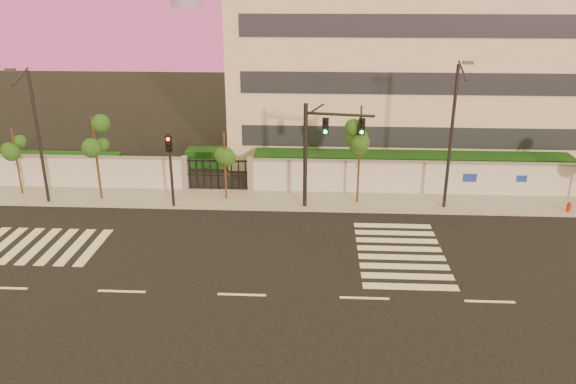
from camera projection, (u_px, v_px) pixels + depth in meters
name	position (u px, v px, depth m)	size (l,w,h in m)	color
ground	(242.00, 295.00, 22.95)	(120.00, 120.00, 0.00)	black
sidewalk	(265.00, 200.00, 32.74)	(60.00, 3.00, 0.15)	gray
perimeter_wall	(269.00, 176.00, 33.79)	(60.00, 0.36, 2.20)	#ADB0B5
hedge_row	(289.00, 166.00, 36.38)	(41.00, 4.25, 1.80)	black
institutional_building	(401.00, 68.00, 40.90)	(24.40, 12.40, 12.25)	#BDB8A0
road_markings	(219.00, 252.00, 26.54)	(57.00, 7.62, 0.02)	silver
street_tree_b	(15.00, 147.00, 32.57)	(1.37, 1.09, 4.13)	#382314
street_tree_c	(95.00, 140.00, 31.51)	(1.56, 1.24, 5.00)	#382314
street_tree_d	(225.00, 151.00, 31.77)	(1.46, 1.16, 4.13)	#382314
street_tree_e	(361.00, 133.00, 30.86)	(1.54, 1.22, 5.74)	#382314
traffic_signal_main	(319.00, 144.00, 30.36)	(3.77, 0.76, 5.99)	black
traffic_signal_secondary	(170.00, 161.00, 30.77)	(0.34, 0.33, 4.37)	black
streetlight_west	(36.00, 132.00, 30.74)	(0.48, 1.92, 7.96)	black
streetlight_east	(452.00, 131.00, 29.87)	(0.50, 2.03, 8.44)	black
fire_hydrant	(569.00, 208.00, 30.82)	(0.27, 0.27, 0.72)	#AF1A0B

